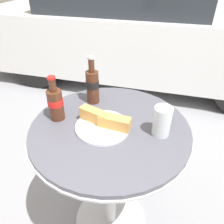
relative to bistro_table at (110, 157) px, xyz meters
name	(u,v)px	position (x,y,z in m)	size (l,w,h in m)	color
ground_plane	(111,219)	(0.00, 0.00, -0.57)	(30.00, 30.00, 0.00)	gray
bistro_table	(110,157)	(0.00, 0.00, 0.00)	(0.72, 0.72, 0.77)	#B7B7BC
cola_bottle_left	(93,85)	(-0.14, 0.17, 0.29)	(0.07, 0.07, 0.24)	#4C2819
cola_bottle_right	(56,103)	(-0.25, -0.01, 0.28)	(0.07, 0.07, 0.21)	#4C2819
drinking_glass	(162,122)	(0.22, 0.01, 0.25)	(0.07, 0.07, 0.13)	silver
lunch_plate_near	(103,123)	(-0.02, -0.02, 0.22)	(0.24, 0.24, 0.07)	white
parked_car	(140,27)	(-0.24, 2.33, 0.05)	(3.91, 1.81, 1.30)	silver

